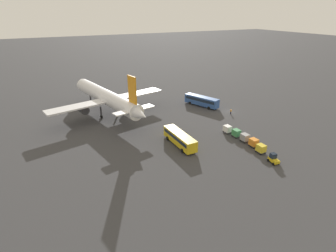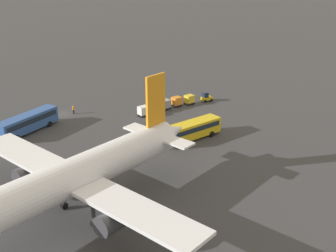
{
  "view_description": "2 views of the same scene",
  "coord_description": "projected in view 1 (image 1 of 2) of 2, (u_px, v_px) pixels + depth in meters",
  "views": [
    {
      "loc": [
        -62.48,
        53.66,
        30.38
      ],
      "look_at": [
        -8.47,
        26.55,
        3.51
      ],
      "focal_mm": 28.0,
      "sensor_mm": 36.0,
      "label": 1
    },
    {
      "loc": [
        31.45,
        77.29,
        29.62
      ],
      "look_at": [
        -8.95,
        23.93,
        2.9
      ],
      "focal_mm": 45.0,
      "sensor_mm": 36.0,
      "label": 2
    }
  ],
  "objects": [
    {
      "name": "cargo_cart_orange",
      "position": [
        254.0,
        142.0,
        63.0
      ],
      "size": [
        2.04,
        1.74,
        2.06
      ],
      "rotation": [
        0.0,
        0.0,
        0.03
      ],
      "color": "#38383D",
      "rests_on": "ground"
    },
    {
      "name": "cargo_cart_green",
      "position": [
        236.0,
        133.0,
        67.86
      ],
      "size": [
        2.04,
        1.74,
        2.06
      ],
      "rotation": [
        0.0,
        0.0,
        0.03
      ],
      "color": "#38383D",
      "rests_on": "ground"
    },
    {
      "name": "cargo_cart_grey",
      "position": [
        245.0,
        137.0,
        65.45
      ],
      "size": [
        2.04,
        1.74,
        2.06
      ],
      "rotation": [
        0.0,
        0.0,
        0.03
      ],
      "color": "#38383D",
      "rests_on": "ground"
    },
    {
      "name": "cargo_cart_white",
      "position": [
        227.0,
        129.0,
        70.13
      ],
      "size": [
        2.04,
        1.74,
        2.06
      ],
      "rotation": [
        0.0,
        0.0,
        0.03
      ],
      "color": "#38383D",
      "rests_on": "ground"
    },
    {
      "name": "shuttle_bus_near",
      "position": [
        202.0,
        100.0,
        89.63
      ],
      "size": [
        12.61,
        7.24,
        3.36
      ],
      "rotation": [
        0.0,
        0.0,
        0.39
      ],
      "color": "#2D5199",
      "rests_on": "ground"
    },
    {
      "name": "shuttle_bus_far",
      "position": [
        180.0,
        138.0,
        63.62
      ],
      "size": [
        11.74,
        3.38,
        3.13
      ],
      "rotation": [
        0.0,
        0.0,
        0.02
      ],
      "color": "gold",
      "rests_on": "ground"
    },
    {
      "name": "cargo_cart_yellow",
      "position": [
        261.0,
        148.0,
        60.27
      ],
      "size": [
        2.04,
        1.74,
        2.06
      ],
      "rotation": [
        0.0,
        0.0,
        0.03
      ],
      "color": "#38383D",
      "rests_on": "ground"
    },
    {
      "name": "airplane",
      "position": [
        107.0,
        97.0,
        80.5
      ],
      "size": [
        43.27,
        37.32,
        15.18
      ],
      "rotation": [
        0.0,
        0.0,
        0.21
      ],
      "color": "silver",
      "rests_on": "ground"
    },
    {
      "name": "ground_plane",
      "position": [
        229.0,
        112.0,
        85.36
      ],
      "size": [
        600.0,
        600.0,
        0.0
      ],
      "primitive_type": "plane",
      "color": "#38383A"
    },
    {
      "name": "baggage_tug",
      "position": [
        274.0,
        159.0,
        56.55
      ],
      "size": [
        2.56,
        1.94,
        2.1
      ],
      "rotation": [
        0.0,
        0.0,
        -0.15
      ],
      "color": "gold",
      "rests_on": "ground"
    },
    {
      "name": "worker_person",
      "position": [
        231.0,
        112.0,
        82.94
      ],
      "size": [
        0.38,
        0.38,
        1.74
      ],
      "color": "#1E1E2D",
      "rests_on": "ground"
    }
  ]
}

